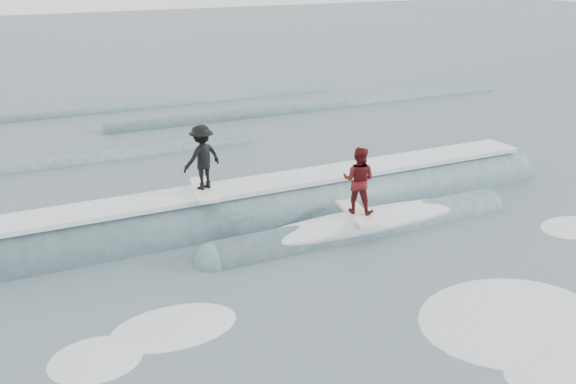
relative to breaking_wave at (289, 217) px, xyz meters
name	(u,v)px	position (x,y,z in m)	size (l,w,h in m)	color
ground	(387,310)	(-0.32, -5.72, -0.05)	(160.00, 160.00, 0.00)	#374B51
breaking_wave	(289,217)	(0.00, 0.00, 0.00)	(20.23, 3.85, 2.14)	#3A5B61
surfer_black	(202,159)	(-2.50, 0.39, 2.04)	(1.34, 2.06, 1.94)	white
surfer_red	(358,183)	(1.27, -1.81, 1.48)	(1.16, 2.06, 2.00)	silver
whitewater	(461,330)	(0.66, -7.07, -0.05)	(15.79, 6.80, 0.10)	white
far_swells	(181,126)	(0.25, 11.93, -0.05)	(38.72, 8.65, 0.80)	#3A5B61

